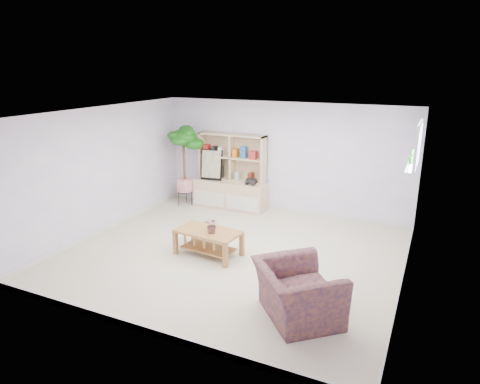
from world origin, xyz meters
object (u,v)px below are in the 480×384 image
at_px(storage_unit, 230,172).
at_px(floor_tree, 184,166).
at_px(coffee_table, 208,243).
at_px(armchair, 297,289).

height_order(storage_unit, floor_tree, floor_tree).
distance_m(storage_unit, floor_tree, 1.07).
xyz_separation_m(coffee_table, floor_tree, (-1.82, 2.17, 0.69)).
bearing_deg(coffee_table, storage_unit, 113.31).
bearing_deg(floor_tree, storage_unit, 13.91).
distance_m(storage_unit, armchair, 4.53).
relative_size(storage_unit, coffee_table, 1.54).
bearing_deg(armchair, coffee_table, 17.89).
xyz_separation_m(storage_unit, floor_tree, (-1.04, -0.26, 0.08)).
distance_m(coffee_table, armchair, 2.27).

